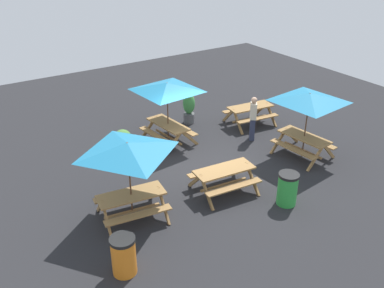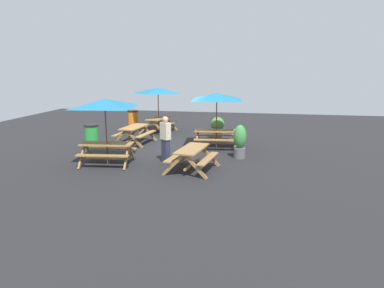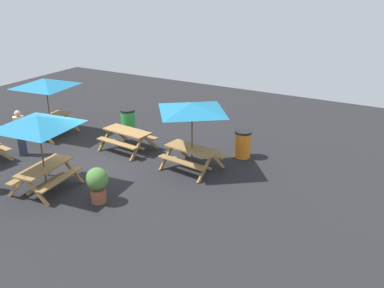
{
  "view_description": "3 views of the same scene",
  "coord_description": "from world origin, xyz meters",
  "px_view_note": "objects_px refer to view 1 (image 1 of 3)",
  "views": [
    {
      "loc": [
        6.96,
        10.26,
        7.13
      ],
      "look_at": [
        0.33,
        0.09,
        0.9
      ],
      "focal_mm": 40.0,
      "sensor_mm": 36.0,
      "label": 1
    },
    {
      "loc": [
        -15.27,
        -3.88,
        3.45
      ],
      "look_at": [
        -3.54,
        -1.61,
        0.9
      ],
      "focal_mm": 35.0,
      "sensor_mm": 36.0,
      "label": 2
    },
    {
      "loc": [
        9.46,
        -9.81,
        6.08
      ],
      "look_at": [
        3.14,
        1.43,
        0.9
      ],
      "focal_mm": 40.0,
      "sensor_mm": 36.0,
      "label": 3
    }
  ],
  "objects_px": {
    "picnic_table_0": "(128,154)",
    "potted_plant_0": "(189,108)",
    "picnic_table_1": "(250,111)",
    "picnic_table_4": "(167,91)",
    "trash_bin_green": "(287,189)",
    "potted_plant_1": "(123,142)",
    "picnic_table_3": "(309,102)",
    "person_standing": "(253,117)",
    "trash_bin_orange": "(124,255)",
    "picnic_table_2": "(224,175)"
  },
  "relations": [
    {
      "from": "picnic_table_0",
      "to": "potted_plant_0",
      "type": "height_order",
      "value": "picnic_table_0"
    },
    {
      "from": "picnic_table_1",
      "to": "picnic_table_4",
      "type": "height_order",
      "value": "picnic_table_4"
    },
    {
      "from": "trash_bin_green",
      "to": "potted_plant_1",
      "type": "relative_size",
      "value": 0.93
    },
    {
      "from": "picnic_table_1",
      "to": "potted_plant_1",
      "type": "relative_size",
      "value": 1.85
    },
    {
      "from": "picnic_table_3",
      "to": "person_standing",
      "type": "relative_size",
      "value": 1.68
    },
    {
      "from": "picnic_table_0",
      "to": "trash_bin_green",
      "type": "bearing_deg",
      "value": 163.61
    },
    {
      "from": "picnic_table_1",
      "to": "trash_bin_orange",
      "type": "bearing_deg",
      "value": 38.79
    },
    {
      "from": "trash_bin_green",
      "to": "trash_bin_orange",
      "type": "relative_size",
      "value": 1.0
    },
    {
      "from": "picnic_table_4",
      "to": "potted_plant_0",
      "type": "distance_m",
      "value": 2.34
    },
    {
      "from": "trash_bin_orange",
      "to": "potted_plant_1",
      "type": "xyz_separation_m",
      "value": [
        -2.3,
        -4.98,
        0.11
      ]
    },
    {
      "from": "picnic_table_3",
      "to": "potted_plant_0",
      "type": "xyz_separation_m",
      "value": [
        1.77,
        -4.49,
        -1.33
      ]
    },
    {
      "from": "potted_plant_0",
      "to": "person_standing",
      "type": "distance_m",
      "value": 2.8
    },
    {
      "from": "trash_bin_green",
      "to": "potted_plant_1",
      "type": "xyz_separation_m",
      "value": [
        2.74,
        -5.0,
        0.11
      ]
    },
    {
      "from": "potted_plant_1",
      "to": "potted_plant_0",
      "type": "bearing_deg",
      "value": -159.89
    },
    {
      "from": "potted_plant_1",
      "to": "trash_bin_orange",
      "type": "bearing_deg",
      "value": 65.15
    },
    {
      "from": "picnic_table_1",
      "to": "trash_bin_green",
      "type": "relative_size",
      "value": 1.99
    },
    {
      "from": "trash_bin_orange",
      "to": "potted_plant_1",
      "type": "height_order",
      "value": "potted_plant_1"
    },
    {
      "from": "picnic_table_4",
      "to": "trash_bin_orange",
      "type": "distance_m",
      "value": 6.81
    },
    {
      "from": "picnic_table_3",
      "to": "picnic_table_4",
      "type": "height_order",
      "value": "same"
    },
    {
      "from": "picnic_table_4",
      "to": "potted_plant_0",
      "type": "xyz_separation_m",
      "value": [
        -1.59,
        -1.08,
        -1.33
      ]
    },
    {
      "from": "picnic_table_3",
      "to": "potted_plant_0",
      "type": "height_order",
      "value": "picnic_table_3"
    },
    {
      "from": "potted_plant_1",
      "to": "person_standing",
      "type": "relative_size",
      "value": 0.63
    },
    {
      "from": "trash_bin_orange",
      "to": "picnic_table_3",
      "type": "bearing_deg",
      "value": -166.93
    },
    {
      "from": "picnic_table_0",
      "to": "trash_bin_orange",
      "type": "height_order",
      "value": "picnic_table_0"
    },
    {
      "from": "picnic_table_0",
      "to": "potted_plant_0",
      "type": "relative_size",
      "value": 1.84
    },
    {
      "from": "trash_bin_orange",
      "to": "potted_plant_1",
      "type": "relative_size",
      "value": 0.93
    },
    {
      "from": "picnic_table_0",
      "to": "picnic_table_2",
      "type": "distance_m",
      "value": 3.22
    },
    {
      "from": "person_standing",
      "to": "potted_plant_1",
      "type": "bearing_deg",
      "value": 111.64
    },
    {
      "from": "picnic_table_0",
      "to": "person_standing",
      "type": "xyz_separation_m",
      "value": [
        -5.85,
        -1.93,
        -1.1
      ]
    },
    {
      "from": "picnic_table_3",
      "to": "trash_bin_orange",
      "type": "distance_m",
      "value": 7.88
    },
    {
      "from": "picnic_table_2",
      "to": "picnic_table_4",
      "type": "distance_m",
      "value": 3.97
    },
    {
      "from": "person_standing",
      "to": "picnic_table_1",
      "type": "bearing_deg",
      "value": 0.55
    },
    {
      "from": "picnic_table_0",
      "to": "picnic_table_3",
      "type": "xyz_separation_m",
      "value": [
        -6.48,
        0.02,
        0.0
      ]
    },
    {
      "from": "person_standing",
      "to": "trash_bin_green",
      "type": "bearing_deg",
      "value": -169.34
    },
    {
      "from": "picnic_table_4",
      "to": "potted_plant_0",
      "type": "relative_size",
      "value": 2.22
    },
    {
      "from": "trash_bin_orange",
      "to": "potted_plant_1",
      "type": "bearing_deg",
      "value": -114.85
    },
    {
      "from": "trash_bin_orange",
      "to": "potted_plant_0",
      "type": "xyz_separation_m",
      "value": [
        -5.76,
        -6.24,
        0.16
      ]
    },
    {
      "from": "picnic_table_1",
      "to": "picnic_table_3",
      "type": "relative_size",
      "value": 0.69
    },
    {
      "from": "picnic_table_4",
      "to": "trash_bin_green",
      "type": "xyz_separation_m",
      "value": [
        -0.87,
        5.19,
        -1.49
      ]
    },
    {
      "from": "picnic_table_0",
      "to": "picnic_table_2",
      "type": "relative_size",
      "value": 1.21
    },
    {
      "from": "potted_plant_0",
      "to": "picnic_table_2",
      "type": "bearing_deg",
      "value": 69.0
    },
    {
      "from": "picnic_table_4",
      "to": "potted_plant_1",
      "type": "xyz_separation_m",
      "value": [
        1.87,
        0.19,
        -1.38
      ]
    },
    {
      "from": "person_standing",
      "to": "picnic_table_4",
      "type": "bearing_deg",
      "value": 98.94
    },
    {
      "from": "trash_bin_orange",
      "to": "picnic_table_4",
      "type": "bearing_deg",
      "value": -128.97
    },
    {
      "from": "picnic_table_4",
      "to": "picnic_table_0",
      "type": "bearing_deg",
      "value": -48.44
    },
    {
      "from": "picnic_table_0",
      "to": "picnic_table_4",
      "type": "xyz_separation_m",
      "value": [
        -3.12,
        -3.39,
        0.0
      ]
    },
    {
      "from": "picnic_table_3",
      "to": "trash_bin_green",
      "type": "relative_size",
      "value": 2.87
    },
    {
      "from": "picnic_table_4",
      "to": "trash_bin_orange",
      "type": "height_order",
      "value": "picnic_table_4"
    },
    {
      "from": "picnic_table_2",
      "to": "potted_plant_0",
      "type": "relative_size",
      "value": 1.52
    },
    {
      "from": "potted_plant_0",
      "to": "picnic_table_3",
      "type": "bearing_deg",
      "value": 111.52
    }
  ]
}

